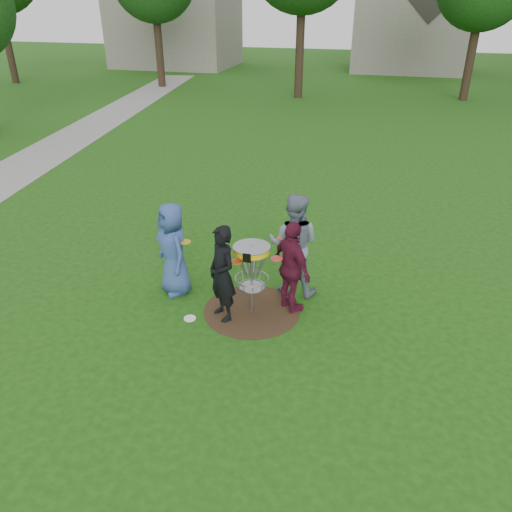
% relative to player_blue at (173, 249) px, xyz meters
% --- Properties ---
extents(ground, '(100.00, 100.00, 0.00)m').
position_rel_player_blue_xyz_m(ground, '(1.64, -0.33, -0.92)').
color(ground, '#19470F').
rests_on(ground, ground).
extents(dirt_patch, '(1.80, 1.80, 0.01)m').
position_rel_player_blue_xyz_m(dirt_patch, '(1.64, -0.33, -0.92)').
color(dirt_patch, '#47331E').
rests_on(dirt_patch, ground).
extents(concrete_path, '(7.75, 39.92, 0.02)m').
position_rel_player_blue_xyz_m(concrete_path, '(-8.36, 7.67, -0.91)').
color(concrete_path, '#9E9E99').
rests_on(concrete_path, ground).
extents(player_blue, '(1.05, 1.05, 1.85)m').
position_rel_player_blue_xyz_m(player_blue, '(0.00, 0.00, 0.00)').
color(player_blue, '#334F8E').
rests_on(player_blue, ground).
extents(player_black, '(0.77, 0.76, 1.79)m').
position_rel_player_blue_xyz_m(player_black, '(1.18, -0.64, -0.03)').
color(player_black, black).
rests_on(player_black, ground).
extents(player_grey, '(1.01, 0.80, 2.04)m').
position_rel_player_blue_xyz_m(player_grey, '(2.22, 0.56, 0.10)').
color(player_grey, slate).
rests_on(player_grey, ground).
extents(player_maroon, '(1.03, 1.04, 1.76)m').
position_rel_player_blue_xyz_m(player_maroon, '(2.32, -0.09, -0.04)').
color(player_maroon, '#5A142B').
rests_on(player_maroon, ground).
extents(disc_on_grass, '(0.22, 0.22, 0.02)m').
position_rel_player_blue_xyz_m(disc_on_grass, '(0.61, -0.86, -0.91)').
color(disc_on_grass, white).
rests_on(disc_on_grass, ground).
extents(disc_golf_basket, '(0.66, 0.67, 1.38)m').
position_rel_player_blue_xyz_m(disc_golf_basket, '(1.64, -0.33, 0.10)').
color(disc_golf_basket, '#9EA0A5').
rests_on(disc_golf_basket, ground).
extents(held_discs, '(2.01, 1.03, 0.19)m').
position_rel_player_blue_xyz_m(held_discs, '(1.45, -0.10, 0.22)').
color(held_discs, gold).
rests_on(held_discs, ground).
extents(house_row, '(44.50, 10.65, 11.62)m').
position_rel_player_blue_xyz_m(house_row, '(6.41, 32.74, 3.22)').
color(house_row, gray).
rests_on(house_row, ground).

